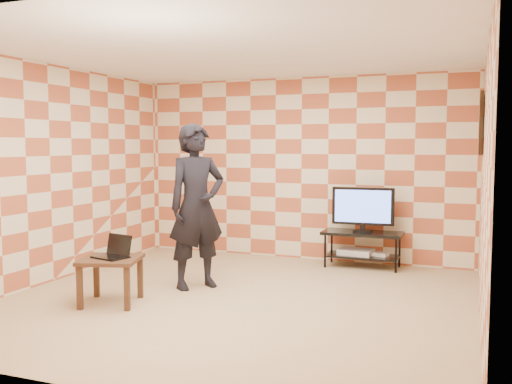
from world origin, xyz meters
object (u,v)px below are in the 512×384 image
tv (363,207)px  side_table (111,266)px  tv_stand (362,241)px  person (197,206)px

tv → side_table: (-2.19, -2.79, -0.43)m
tv_stand → tv: (-0.00, -0.00, 0.48)m
tv_stand → person: person is taller
tv → person: (-1.64, -1.83, 0.13)m
side_table → person: size_ratio=0.38×
tv → person: 2.46m
tv_stand → person: (-1.64, -1.83, 0.61)m
tv_stand → tv: 0.48m
tv → side_table: size_ratio=1.15×
person → tv: bearing=-4.6°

